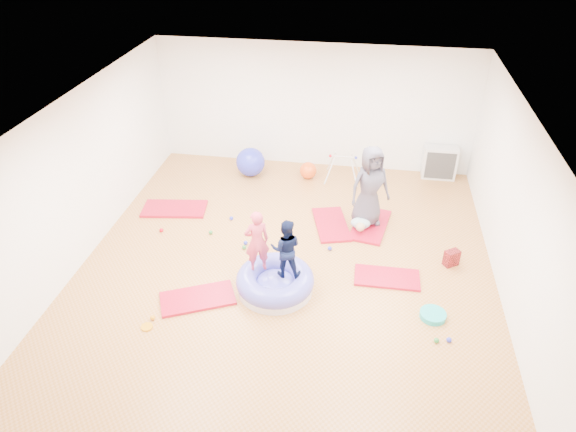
# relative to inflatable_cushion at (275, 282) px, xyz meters

# --- Properties ---
(room) EXTENTS (7.01, 8.01, 2.81)m
(room) POSITION_rel_inflatable_cushion_xyz_m (0.08, 0.53, 1.25)
(room) COLOR #B87F4A
(room) RESTS_ON ground
(gym_mat_front_left) EXTENTS (1.29, 1.01, 0.05)m
(gym_mat_front_left) POSITION_rel_inflatable_cushion_xyz_m (-1.17, -0.44, -0.13)
(gym_mat_front_left) COLOR #B71C33
(gym_mat_front_left) RESTS_ON ground
(gym_mat_mid_left) EXTENTS (1.33, 0.80, 0.05)m
(gym_mat_mid_left) POSITION_rel_inflatable_cushion_xyz_m (-2.45, 2.05, -0.13)
(gym_mat_mid_left) COLOR #B71C33
(gym_mat_mid_left) RESTS_ON ground
(gym_mat_center_back) EXTENTS (0.87, 1.28, 0.05)m
(gym_mat_center_back) POSITION_rel_inflatable_cushion_xyz_m (0.73, 2.00, -0.13)
(gym_mat_center_back) COLOR #B71C33
(gym_mat_center_back) RESTS_ON ground
(gym_mat_right) EXTENTS (1.08, 0.55, 0.04)m
(gym_mat_right) POSITION_rel_inflatable_cushion_xyz_m (1.79, 0.56, -0.13)
(gym_mat_right) COLOR #B71C33
(gym_mat_right) RESTS_ON ground
(gym_mat_rear_right) EXTENTS (0.81, 1.30, 0.05)m
(gym_mat_rear_right) POSITION_rel_inflatable_cushion_xyz_m (1.48, 2.09, -0.13)
(gym_mat_rear_right) COLOR #B71C33
(gym_mat_rear_right) RESTS_ON ground
(inflatable_cushion) EXTENTS (1.26, 1.26, 0.40)m
(inflatable_cushion) POSITION_rel_inflatable_cushion_xyz_m (0.00, 0.00, 0.00)
(inflatable_cushion) COLOR silver
(inflatable_cushion) RESTS_ON ground
(child_pink) EXTENTS (0.47, 0.41, 1.09)m
(child_pink) POSITION_rel_inflatable_cushion_xyz_m (-0.30, 0.09, 0.76)
(child_pink) COLOR #D03E55
(child_pink) RESTS_ON inflatable_cushion
(child_navy) EXTENTS (0.52, 0.42, 1.01)m
(child_navy) POSITION_rel_inflatable_cushion_xyz_m (0.17, 0.04, 0.71)
(child_navy) COLOR black
(child_navy) RESTS_ON inflatable_cushion
(adult_caregiver) EXTENTS (0.92, 0.80, 1.58)m
(adult_caregiver) POSITION_rel_inflatable_cushion_xyz_m (1.40, 2.15, 0.69)
(adult_caregiver) COLOR #464351
(adult_caregiver) RESTS_ON gym_mat_rear_right
(infant) EXTENTS (0.37, 0.38, 0.22)m
(infant) POSITION_rel_inflatable_cushion_xyz_m (1.29, 1.89, 0.01)
(infant) COLOR #9BBBC7
(infant) RESTS_ON gym_mat_rear_right
(ball_pit_balls) EXTENTS (5.17, 2.93, 0.08)m
(ball_pit_balls) POSITION_rel_inflatable_cushion_xyz_m (-0.24, 0.58, -0.12)
(ball_pit_balls) COLOR #2B33CB
(ball_pit_balls) RESTS_ON ground
(exercise_ball_blue) EXTENTS (0.64, 0.64, 0.64)m
(exercise_ball_blue) POSITION_rel_inflatable_cushion_xyz_m (-1.24, 3.75, 0.17)
(exercise_ball_blue) COLOR #2B33CB
(exercise_ball_blue) RESTS_ON ground
(exercise_ball_orange) EXTENTS (0.37, 0.37, 0.37)m
(exercise_ball_orange) POSITION_rel_inflatable_cushion_xyz_m (0.05, 3.81, 0.03)
(exercise_ball_orange) COLOR #F15319
(exercise_ball_orange) RESTS_ON ground
(infant_play_gym) EXTENTS (0.74, 0.71, 0.57)m
(infant_play_gym) POSITION_rel_inflatable_cushion_xyz_m (0.80, 3.88, 0.23)
(infant_play_gym) COLOR silver
(infant_play_gym) RESTS_ON ground
(cube_shelf) EXTENTS (0.72, 0.36, 0.72)m
(cube_shelf) POSITION_rel_inflatable_cushion_xyz_m (2.91, 4.32, 0.21)
(cube_shelf) COLOR silver
(cube_shelf) RESTS_ON ground
(balance_disc) EXTENTS (0.40, 0.40, 0.09)m
(balance_disc) POSITION_rel_inflatable_cushion_xyz_m (2.48, -0.25, -0.11)
(balance_disc) COLOR #1CB1B0
(balance_disc) RESTS_ON ground
(backpack) EXTENTS (0.29, 0.27, 0.29)m
(backpack) POSITION_rel_inflatable_cushion_xyz_m (2.88, 1.12, -0.01)
(backpack) COLOR red
(backpack) RESTS_ON ground
(yellow_toy) EXTENTS (0.18, 0.18, 0.03)m
(yellow_toy) POSITION_rel_inflatable_cushion_xyz_m (-1.73, -1.15, -0.14)
(yellow_toy) COLOR orange
(yellow_toy) RESTS_ON ground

